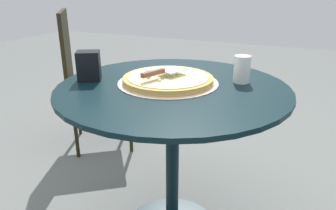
# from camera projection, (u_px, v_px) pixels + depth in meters

# --- Properties ---
(patio_table) EXTENTS (0.91, 0.91, 0.72)m
(patio_table) POSITION_uv_depth(u_px,v_px,m) (173.00, 123.00, 1.31)
(patio_table) COLOR black
(patio_table) RESTS_ON ground
(pizza_on_tray) EXTENTS (0.40, 0.40, 0.05)m
(pizza_on_tray) POSITION_uv_depth(u_px,v_px,m) (168.00, 80.00, 1.28)
(pizza_on_tray) COLOR silver
(pizza_on_tray) RESTS_ON patio_table
(pizza_server) EXTENTS (0.21, 0.12, 0.02)m
(pizza_server) POSITION_uv_depth(u_px,v_px,m) (162.00, 71.00, 1.25)
(pizza_server) COLOR silver
(pizza_server) RESTS_ON pizza_on_tray
(drinking_cup) EXTENTS (0.07, 0.07, 0.11)m
(drinking_cup) POSITION_uv_depth(u_px,v_px,m) (242.00, 69.00, 1.27)
(drinking_cup) COLOR silver
(drinking_cup) RESTS_ON patio_table
(napkin_dispenser) EXTENTS (0.11, 0.12, 0.12)m
(napkin_dispenser) POSITION_uv_depth(u_px,v_px,m) (89.00, 66.00, 1.30)
(napkin_dispenser) COLOR black
(napkin_dispenser) RESTS_ON patio_table
(patio_chair_far) EXTENTS (0.58, 0.58, 0.94)m
(patio_chair_far) POSITION_uv_depth(u_px,v_px,m) (86.00, 72.00, 2.14)
(patio_chair_far) COLOR black
(patio_chair_far) RESTS_ON ground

